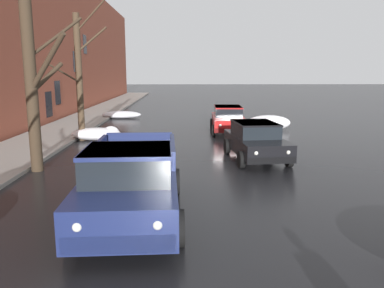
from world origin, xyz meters
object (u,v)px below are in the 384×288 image
(pickup_truck_darkblue_approaching_near_lane, at_px, (132,181))
(sedan_black_parked_kerbside_close, at_px, (256,140))
(sedan_red_parked_kerbside_mid, at_px, (228,119))
(bare_tree_second_along_sidewalk, at_px, (34,82))
(bare_tree_mid_block, at_px, (80,75))

(pickup_truck_darkblue_approaching_near_lane, xyz_separation_m, sedan_black_parked_kerbside_close, (3.89, 5.90, -0.13))
(sedan_black_parked_kerbside_close, distance_m, sedan_red_parked_kerbside_mid, 6.72)
(sedan_black_parked_kerbside_close, bearing_deg, bare_tree_second_along_sidewalk, -168.87)
(bare_tree_second_along_sidewalk, distance_m, bare_tree_mid_block, 5.85)
(bare_tree_second_along_sidewalk, relative_size, pickup_truck_darkblue_approaching_near_lane, 1.06)
(bare_tree_second_along_sidewalk, distance_m, sedan_red_parked_kerbside_mid, 11.21)
(bare_tree_second_along_sidewalk, xyz_separation_m, bare_tree_mid_block, (-0.05, 5.84, 0.15))
(bare_tree_second_along_sidewalk, height_order, pickup_truck_darkblue_approaching_near_lane, bare_tree_second_along_sidewalk)
(bare_tree_mid_block, bearing_deg, bare_tree_second_along_sidewalk, -89.54)
(bare_tree_mid_block, distance_m, pickup_truck_darkblue_approaching_near_lane, 11.13)
(sedan_black_parked_kerbside_close, xyz_separation_m, sedan_red_parked_kerbside_mid, (-0.28, 6.72, 0.00))
(pickup_truck_darkblue_approaching_near_lane, relative_size, sedan_red_parked_kerbside_mid, 1.23)
(bare_tree_mid_block, distance_m, sedan_red_parked_kerbside_mid, 8.07)
(pickup_truck_darkblue_approaching_near_lane, distance_m, sedan_red_parked_kerbside_mid, 13.12)
(bare_tree_second_along_sidewalk, height_order, bare_tree_mid_block, bare_tree_mid_block)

